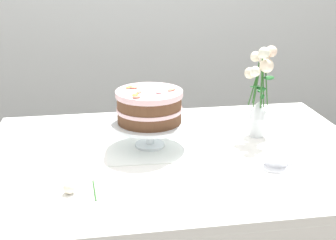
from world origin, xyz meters
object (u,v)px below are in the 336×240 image
teacup (276,158)px  dining_table (181,177)px  flower_vase (259,94)px  fallen_rose (71,188)px  layer_cake (149,106)px  cake_stand (150,126)px

teacup → dining_table: bearing=155.0°
dining_table → flower_vase: bearing=22.5°
dining_table → flower_vase: flower_vase is taller
teacup → fallen_rose: (-0.69, -0.09, -0.01)m
dining_table → fallen_rose: bearing=-149.2°
dining_table → layer_cake: layer_cake is taller
dining_table → cake_stand: cake_stand is taller
cake_stand → teacup: cake_stand is taller
layer_cake → teacup: 0.49m
dining_table → fallen_rose: 0.46m
layer_cake → flower_vase: size_ratio=0.68×
flower_vase → cake_stand: bearing=-174.1°
cake_stand → flower_vase: 0.45m
cake_stand → flower_vase: flower_vase is taller
cake_stand → layer_cake: bearing=-136.1°
fallen_rose → flower_vase: bearing=27.1°
cake_stand → fallen_rose: cake_stand is taller
cake_stand → fallen_rose: (-0.28, -0.32, -0.06)m
layer_cake → cake_stand: bearing=43.9°
layer_cake → fallen_rose: bearing=-131.2°
layer_cake → fallen_rose: layer_cake is taller
dining_table → fallen_rose: fallen_rose is taller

